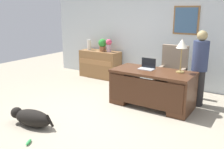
# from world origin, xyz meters

# --- Properties ---
(ground_plane) EXTENTS (12.00, 12.00, 0.00)m
(ground_plane) POSITION_xyz_m (0.00, 0.00, 0.00)
(ground_plane) COLOR #9E937F
(back_wall) EXTENTS (7.00, 0.16, 2.70)m
(back_wall) POSITION_xyz_m (0.01, 2.60, 1.35)
(back_wall) COLOR silver
(back_wall) RESTS_ON ground_plane
(desk) EXTENTS (1.66, 0.81, 0.76)m
(desk) POSITION_xyz_m (0.54, 0.95, 0.41)
(desk) COLOR #4C2B19
(desk) RESTS_ON ground_plane
(credenza) EXTENTS (1.23, 0.50, 0.80)m
(credenza) POSITION_xyz_m (-1.71, 2.25, 0.40)
(credenza) COLOR olive
(credenza) RESTS_ON ground_plane
(armchair) EXTENTS (0.60, 0.59, 1.18)m
(armchair) POSITION_xyz_m (0.65, 1.82, 0.52)
(armchair) COLOR gray
(armchair) RESTS_ON ground_plane
(person_standing) EXTENTS (0.32, 0.32, 1.58)m
(person_standing) POSITION_xyz_m (1.33, 1.54, 0.81)
(person_standing) COLOR #262323
(person_standing) RESTS_ON ground_plane
(dog_lying) EXTENTS (0.90, 0.41, 0.30)m
(dog_lying) POSITION_xyz_m (-0.82, -1.05, 0.15)
(dog_lying) COLOR black
(dog_lying) RESTS_ON ground_plane
(laptop) EXTENTS (0.32, 0.22, 0.22)m
(laptop) POSITION_xyz_m (0.37, 1.06, 0.82)
(laptop) COLOR #B2B5BA
(laptop) RESTS_ON desk
(desk_lamp) EXTENTS (0.22, 0.22, 0.67)m
(desk_lamp) POSITION_xyz_m (1.06, 1.14, 1.30)
(desk_lamp) COLOR #9E8447
(desk_lamp) RESTS_ON desk
(vase_with_flowers) EXTENTS (0.17, 0.17, 0.36)m
(vase_with_flowers) POSITION_xyz_m (-1.40, 2.25, 1.01)
(vase_with_flowers) COLOR #AF8FA1
(vase_with_flowers) RESTS_ON credenza
(vase_empty) EXTENTS (0.12, 0.12, 0.30)m
(vase_empty) POSITION_xyz_m (-2.12, 2.25, 0.95)
(vase_empty) COLOR silver
(vase_empty) RESTS_ON credenza
(potted_plant) EXTENTS (0.24, 0.24, 0.36)m
(potted_plant) POSITION_xyz_m (-1.62, 2.25, 1.00)
(potted_plant) COLOR brown
(potted_plant) RESTS_ON credenza
(dog_toy_bone) EXTENTS (0.13, 0.18, 0.05)m
(dog_toy_bone) POSITION_xyz_m (-0.38, -1.48, 0.03)
(dog_toy_bone) COLOR green
(dog_toy_bone) RESTS_ON ground_plane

